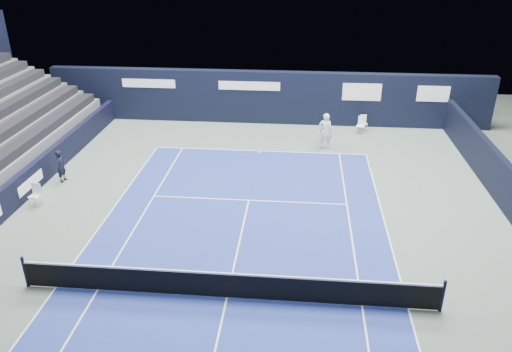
# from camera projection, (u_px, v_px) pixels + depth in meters

# --- Properties ---
(ground) EXTENTS (48.00, 48.00, 0.00)m
(ground) POSITION_uv_depth(u_px,v_px,m) (235.00, 260.00, 17.17)
(ground) COLOR #526259
(ground) RESTS_ON ground
(court_surface) EXTENTS (10.97, 23.77, 0.01)m
(court_surface) POSITION_uv_depth(u_px,v_px,m) (227.00, 298.00, 15.37)
(court_surface) COLOR navy
(court_surface) RESTS_ON ground
(folding_chair_back_a) EXTENTS (0.46, 0.48, 0.90)m
(folding_chair_back_a) POSITION_uv_depth(u_px,v_px,m) (363.00, 120.00, 28.75)
(folding_chair_back_a) COLOR silver
(folding_chair_back_a) RESTS_ON ground
(folding_chair_back_b) EXTENTS (0.55, 0.54, 0.96)m
(folding_chair_back_b) POSITION_uv_depth(u_px,v_px,m) (361.00, 124.00, 28.28)
(folding_chair_back_b) COLOR white
(folding_chair_back_b) RESTS_ON ground
(line_judge_chair) EXTENTS (0.47, 0.46, 0.94)m
(line_judge_chair) POSITION_uv_depth(u_px,v_px,m) (36.00, 193.00, 20.57)
(line_judge_chair) COLOR white
(line_judge_chair) RESTS_ON ground
(line_judge) EXTENTS (0.40, 0.58, 1.50)m
(line_judge) POSITION_uv_depth(u_px,v_px,m) (61.00, 166.00, 22.53)
(line_judge) COLOR black
(line_judge) RESTS_ON ground
(court_markings) EXTENTS (11.03, 23.83, 0.00)m
(court_markings) POSITION_uv_depth(u_px,v_px,m) (227.00, 298.00, 15.37)
(court_markings) COLOR white
(court_markings) RESTS_ON court_surface
(tennis_net) EXTENTS (12.90, 0.10, 1.10)m
(tennis_net) POSITION_uv_depth(u_px,v_px,m) (227.00, 285.00, 15.15)
(tennis_net) COLOR black
(tennis_net) RESTS_ON ground
(back_sponsor_wall) EXTENTS (26.00, 0.63, 3.10)m
(back_sponsor_wall) POSITION_uv_depth(u_px,v_px,m) (267.00, 97.00, 29.55)
(back_sponsor_wall) COLOR black
(back_sponsor_wall) RESTS_ON ground
(side_barrier_left) EXTENTS (0.33, 22.00, 1.20)m
(side_barrier_left) POSITION_uv_depth(u_px,v_px,m) (27.00, 183.00, 21.28)
(side_barrier_left) COLOR black
(side_barrier_left) RESTS_ON ground
(tennis_player) EXTENTS (0.77, 0.90, 1.92)m
(tennis_player) POSITION_uv_depth(u_px,v_px,m) (325.00, 131.00, 26.03)
(tennis_player) COLOR white
(tennis_player) RESTS_ON ground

